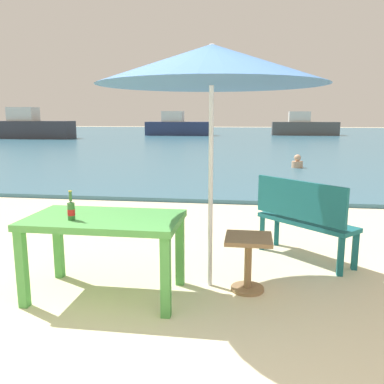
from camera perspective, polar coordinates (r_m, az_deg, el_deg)
ground_plane at (r=3.09m, az=1.14°, el=-21.91°), size 120.00×120.00×0.00m
sea_water at (r=32.63m, az=7.81°, el=7.75°), size 120.00×50.00×0.08m
picnic_table_green at (r=3.81m, az=-12.20°, el=-5.02°), size 1.40×0.80×0.76m
beer_bottle_amber at (r=3.72m, az=-16.67°, el=-2.40°), size 0.07×0.07×0.26m
patio_umbrella at (r=3.83m, az=2.80°, el=17.44°), size 2.10×2.10×2.30m
side_table_wood at (r=3.95m, az=7.93°, el=-8.85°), size 0.44×0.44×0.54m
bench_teal_center at (r=4.83m, az=15.38°, el=-3.16°), size 1.12×1.09×0.95m
swimmer_person at (r=12.98m, az=14.62°, el=4.04°), size 0.34×0.34×0.41m
boat_tanker at (r=33.55m, az=-2.01°, el=9.18°), size 5.36×1.46×1.95m
boat_sailboat at (r=35.00m, az=15.50°, el=8.86°), size 5.32×1.45×1.93m
boat_ferry at (r=31.15m, az=-21.86°, el=8.47°), size 5.98×1.63×2.17m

